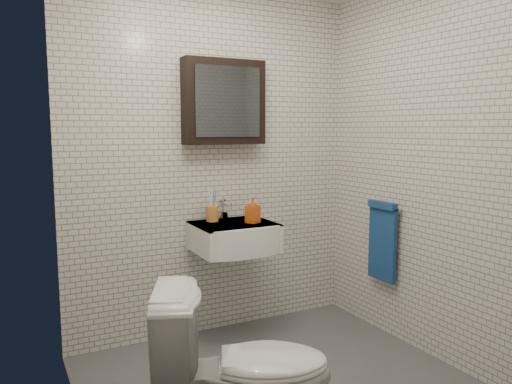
% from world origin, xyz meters
% --- Properties ---
extents(room_shell, '(2.22, 2.02, 2.51)m').
position_xyz_m(room_shell, '(0.00, 0.00, 1.47)').
color(room_shell, silver).
rests_on(room_shell, ground).
extents(washbasin, '(0.55, 0.50, 0.20)m').
position_xyz_m(washbasin, '(0.05, 0.73, 0.76)').
color(washbasin, white).
rests_on(washbasin, room_shell).
extents(faucet, '(0.06, 0.20, 0.15)m').
position_xyz_m(faucet, '(0.05, 0.93, 0.92)').
color(faucet, silver).
rests_on(faucet, washbasin).
extents(mirror_cabinet, '(0.60, 0.15, 0.60)m').
position_xyz_m(mirror_cabinet, '(0.05, 0.93, 1.70)').
color(mirror_cabinet, black).
rests_on(mirror_cabinet, room_shell).
extents(towel_rail, '(0.09, 0.30, 0.58)m').
position_xyz_m(towel_rail, '(1.04, 0.35, 0.72)').
color(towel_rail, silver).
rests_on(towel_rail, room_shell).
extents(toothbrush_cup, '(0.11, 0.11, 0.24)m').
position_xyz_m(toothbrush_cup, '(-0.06, 0.90, 0.91)').
color(toothbrush_cup, '#CB7E32').
rests_on(toothbrush_cup, washbasin).
extents(soap_bottle, '(0.11, 0.11, 0.18)m').
position_xyz_m(soap_bottle, '(0.17, 0.72, 0.94)').
color(soap_bottle, orange).
rests_on(soap_bottle, washbasin).
extents(toilet, '(0.91, 0.73, 0.81)m').
position_xyz_m(toilet, '(-0.47, -0.44, 0.41)').
color(toilet, white).
rests_on(toilet, ground).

